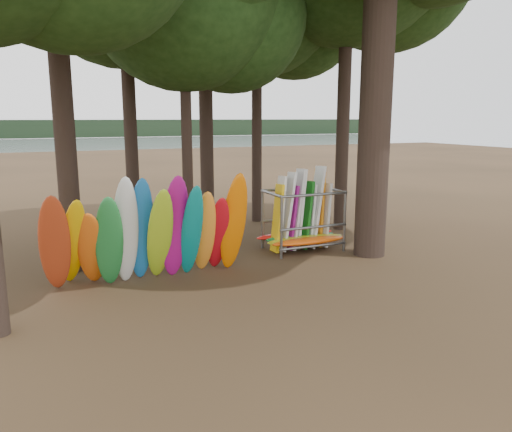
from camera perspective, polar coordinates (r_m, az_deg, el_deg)
name	(u,v)px	position (r m, az deg, el deg)	size (l,w,h in m)	color
ground	(262,272)	(14.91, 0.75, -6.45)	(120.00, 120.00, 0.00)	#47331E
lake	(85,151)	(73.33, -18.96, 7.07)	(160.00, 160.00, 0.00)	gray
far_shore	(65,129)	(123.13, -20.98, 9.30)	(160.00, 4.00, 4.00)	black
kayak_row	(150,235)	(13.93, -11.98, -2.12)	(5.72, 2.24, 3.19)	#B83A19
storage_rack	(303,222)	(17.28, 5.34, -0.64)	(3.02, 1.58, 2.90)	slate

